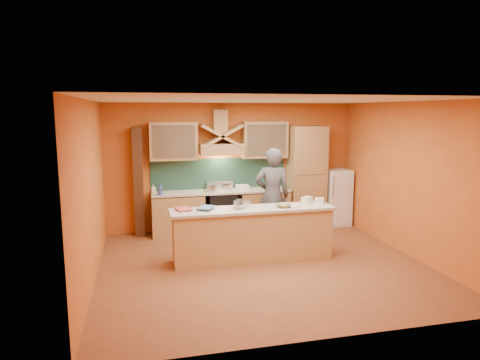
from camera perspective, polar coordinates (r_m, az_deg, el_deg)
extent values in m
cube|color=brown|center=(7.53, 3.05, -11.24)|extent=(5.50, 5.00, 0.01)
cube|color=white|center=(7.06, 3.24, 10.58)|extent=(5.50, 5.00, 0.01)
cube|color=orange|center=(9.56, -1.08, 1.81)|extent=(5.50, 0.02, 2.80)
cube|color=orange|center=(4.87, 11.49, -5.59)|extent=(5.50, 0.02, 2.80)
cube|color=orange|center=(6.92, -19.28, -1.54)|extent=(0.02, 5.00, 2.80)
cube|color=orange|center=(8.36, 21.54, 0.10)|extent=(0.02, 5.00, 2.80)
cube|color=#AF8250|center=(9.26, -8.27, -4.63)|extent=(1.10, 0.60, 0.86)
cube|color=#AF8250|center=(9.61, 3.12, -4.05)|extent=(1.10, 0.60, 0.86)
cube|color=beige|center=(9.29, -2.49, -1.53)|extent=(3.00, 0.62, 0.04)
cube|color=black|center=(9.38, -2.47, -4.24)|extent=(0.60, 0.58, 0.90)
cube|color=#1B3C32|center=(9.51, -2.83, 0.85)|extent=(3.00, 0.03, 0.70)
cube|color=#AF8250|center=(9.21, -2.59, 4.15)|extent=(0.92, 0.50, 0.24)
cube|color=#AF8250|center=(9.28, -2.73, 7.77)|extent=(0.30, 0.30, 0.50)
cube|color=#AF8250|center=(9.14, -8.88, 5.15)|extent=(1.00, 0.35, 0.80)
cube|color=#AF8250|center=(9.51, 3.28, 5.39)|extent=(1.00, 0.35, 0.80)
cube|color=#AF8250|center=(9.79, 8.78, 0.41)|extent=(0.80, 0.60, 2.30)
cube|color=white|center=(10.18, 12.63, -2.23)|extent=(0.58, 0.60, 1.30)
cube|color=#472816|center=(9.24, -13.40, -0.27)|extent=(0.20, 0.30, 2.30)
cube|color=tan|center=(7.64, 1.71, -7.45)|extent=(2.80, 0.55, 0.88)
cube|color=beige|center=(7.52, 1.73, -3.94)|extent=(2.90, 0.62, 0.05)
imported|color=#4C4C51|center=(8.56, 4.31, -2.08)|extent=(0.77, 0.57, 1.92)
cylinder|color=#BCBBC2|center=(9.16, -3.72, -1.18)|extent=(0.25, 0.25, 0.16)
cylinder|color=#B3B2B9|center=(9.43, -1.79, -0.96)|extent=(0.21, 0.21, 0.13)
imported|color=white|center=(9.13, -11.49, -1.15)|extent=(0.11, 0.11, 0.20)
imported|color=navy|center=(8.95, -10.65, -1.13)|extent=(0.14, 0.14, 0.26)
imported|color=white|center=(9.56, 4.36, -0.92)|extent=(0.27, 0.27, 0.07)
cube|color=white|center=(9.43, 0.31, -0.95)|extent=(0.27, 0.22, 0.09)
imported|color=#C3454B|center=(7.38, -8.45, -3.97)|extent=(0.31, 0.37, 0.03)
imported|color=teal|center=(7.46, -5.40, -3.61)|extent=(0.38, 0.41, 0.03)
cylinder|color=white|center=(7.44, -0.02, -3.24)|extent=(0.16, 0.16, 0.16)
cylinder|color=white|center=(7.40, -0.44, -3.36)|extent=(0.12, 0.12, 0.15)
cube|color=white|center=(7.59, 0.80, -3.28)|extent=(0.12, 0.12, 0.09)
imported|color=white|center=(7.60, 5.80, -3.41)|extent=(0.32, 0.32, 0.06)
cube|color=beige|center=(7.70, 7.14, -3.44)|extent=(0.30, 0.27, 0.02)
cube|color=beige|center=(7.99, 8.92, -2.66)|extent=(0.23, 0.22, 0.12)
cube|color=beige|center=(8.01, 10.57, -2.72)|extent=(0.20, 0.19, 0.10)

